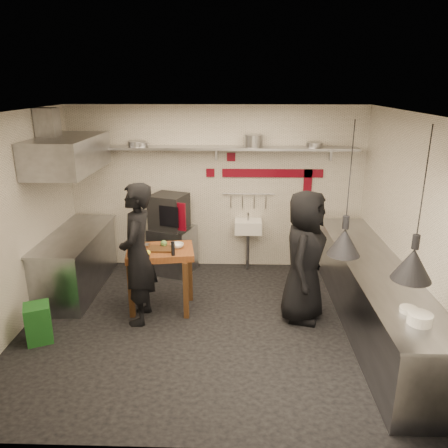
{
  "coord_description": "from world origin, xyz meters",
  "views": [
    {
      "loc": [
        0.36,
        -5.2,
        3.14
      ],
      "look_at": [
        0.19,
        0.3,
        1.35
      ],
      "focal_mm": 35.0,
      "sensor_mm": 36.0,
      "label": 1
    }
  ],
  "objects_px": {
    "prep_table": "(161,279)",
    "combi_oven": "(169,211)",
    "green_bin": "(38,323)",
    "oven_stand": "(173,250)",
    "chef_left": "(137,254)",
    "chef_right": "(304,257)"
  },
  "relations": [
    {
      "from": "prep_table",
      "to": "combi_oven",
      "type": "bearing_deg",
      "value": 83.38
    },
    {
      "from": "combi_oven",
      "to": "green_bin",
      "type": "xyz_separation_m",
      "value": [
        -1.36,
        -2.18,
        -0.84
      ]
    },
    {
      "from": "oven_stand",
      "to": "prep_table",
      "type": "bearing_deg",
      "value": -69.2
    },
    {
      "from": "green_bin",
      "to": "prep_table",
      "type": "xyz_separation_m",
      "value": [
        1.42,
        0.89,
        0.21
      ]
    },
    {
      "from": "chef_left",
      "to": "chef_right",
      "type": "height_order",
      "value": "chef_left"
    },
    {
      "from": "green_bin",
      "to": "combi_oven",
      "type": "bearing_deg",
      "value": 58.04
    },
    {
      "from": "combi_oven",
      "to": "prep_table",
      "type": "bearing_deg",
      "value": -67.52
    },
    {
      "from": "green_bin",
      "to": "chef_right",
      "type": "bearing_deg",
      "value": 11.43
    },
    {
      "from": "prep_table",
      "to": "chef_right",
      "type": "xyz_separation_m",
      "value": [
        1.98,
        -0.2,
        0.45
      ]
    },
    {
      "from": "chef_left",
      "to": "chef_right",
      "type": "bearing_deg",
      "value": 92.67
    },
    {
      "from": "oven_stand",
      "to": "prep_table",
      "type": "xyz_separation_m",
      "value": [
        0.02,
        -1.31,
        0.06
      ]
    },
    {
      "from": "combi_oven",
      "to": "chef_right",
      "type": "bearing_deg",
      "value": -16.3
    },
    {
      "from": "chef_left",
      "to": "combi_oven",
      "type": "bearing_deg",
      "value": 173.1
    },
    {
      "from": "oven_stand",
      "to": "prep_table",
      "type": "relative_size",
      "value": 0.87
    },
    {
      "from": "oven_stand",
      "to": "chef_right",
      "type": "height_order",
      "value": "chef_right"
    },
    {
      "from": "combi_oven",
      "to": "prep_table",
      "type": "relative_size",
      "value": 0.63
    },
    {
      "from": "combi_oven",
      "to": "chef_left",
      "type": "xyz_separation_m",
      "value": [
        -0.18,
        -1.61,
        -0.12
      ]
    },
    {
      "from": "oven_stand",
      "to": "chef_right",
      "type": "xyz_separation_m",
      "value": [
        2.01,
        -1.51,
        0.51
      ]
    },
    {
      "from": "combi_oven",
      "to": "prep_table",
      "type": "xyz_separation_m",
      "value": [
        0.06,
        -1.29,
        -0.63
      ]
    },
    {
      "from": "prep_table",
      "to": "chef_left",
      "type": "bearing_deg",
      "value": -136.21
    },
    {
      "from": "chef_right",
      "to": "oven_stand",
      "type": "bearing_deg",
      "value": 72.35
    },
    {
      "from": "oven_stand",
      "to": "combi_oven",
      "type": "xyz_separation_m",
      "value": [
        -0.04,
        -0.02,
        0.69
      ]
    }
  ]
}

